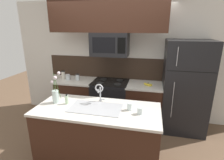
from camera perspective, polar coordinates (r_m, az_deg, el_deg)
name	(u,v)px	position (r m, az deg, el deg)	size (l,w,h in m)	color
ground_plane	(99,145)	(3.38, -4.26, -20.34)	(10.00, 10.00, 0.00)	brown
rear_partition	(127,61)	(3.94, 4.95, 6.07)	(5.20, 0.10, 2.60)	silver
splash_band	(113,68)	(3.97, 0.48, 4.00)	(3.07, 0.01, 0.48)	#332319
back_counter_left	(77,99)	(4.13, -11.25, -5.96)	(0.84, 0.65, 0.91)	#381E14
back_counter_right	(144,105)	(3.81, 10.32, -7.95)	(0.73, 0.65, 0.91)	#381E14
stove_range	(110,101)	(3.89, -0.56, -7.00)	(0.76, 0.64, 0.93)	black
microwave	(110,44)	(3.55, -0.70, 11.56)	(0.74, 0.40, 0.46)	black
upper_cabinet_band	(107,16)	(3.52, -1.71, 20.14)	(2.27, 0.34, 0.60)	#381E14
refrigerator	(185,87)	(3.72, 22.66, -2.12)	(0.84, 0.74, 1.82)	black
storage_jar_tall	(63,75)	(4.08, -15.60, 1.61)	(0.08, 0.08, 0.19)	silver
storage_jar_medium	(68,77)	(4.00, -14.22, 0.93)	(0.10, 0.10, 0.13)	silver
storage_jar_short	(78,77)	(3.93, -11.19, 0.95)	(0.08, 0.08, 0.14)	silver
banana_bunch	(148,85)	(3.58, 11.70, -1.50)	(0.19, 0.15, 0.08)	yellow
island_counter	(98,135)	(2.82, -4.67, -17.47)	(1.82, 0.81, 0.91)	#381E14
kitchen_sink	(96,112)	(2.62, -5.36, -10.45)	(0.76, 0.43, 0.16)	#ADAFB5
sink_faucet	(99,90)	(2.70, -4.12, -3.40)	(0.14, 0.14, 0.31)	#B7BABF
dish_soap_bottle	(67,100)	(2.78, -14.58, -6.24)	(0.06, 0.05, 0.16)	beige
drinking_glass	(130,107)	(2.52, 5.76, -8.64)	(0.07, 0.07, 0.10)	silver
spare_glass	(140,111)	(2.43, 9.12, -9.91)	(0.07, 0.07, 0.09)	silver
flower_vase	(56,95)	(2.84, -17.91, -4.69)	(0.16, 0.10, 0.50)	silver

